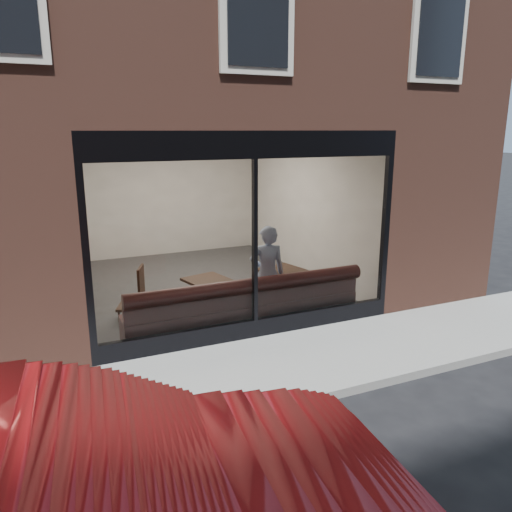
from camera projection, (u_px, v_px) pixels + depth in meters
name	position (u px, v px, depth m)	size (l,w,h in m)	color
ground	(322.00, 398.00, 6.15)	(120.00, 120.00, 0.00)	black
sidewalk_near	(285.00, 364.00, 7.03)	(40.00, 2.00, 0.01)	gray
kerb_near	(324.00, 395.00, 6.09)	(40.00, 0.10, 0.12)	gray
host_building_pier_right	(290.00, 187.00, 14.32)	(2.50, 12.00, 3.20)	brown
host_building_backfill	(138.00, 183.00, 15.49)	(5.00, 6.00, 3.20)	brown
cafe_floor	(199.00, 285.00, 10.57)	(6.00, 6.00, 0.00)	#2D2D30
cafe_ceiling	(194.00, 131.00, 9.79)	(6.00, 6.00, 0.00)	white
cafe_wall_back	(161.00, 194.00, 12.83)	(5.00, 5.00, 0.00)	silver
cafe_wall_left	(67.00, 220.00, 9.20)	(6.00, 6.00, 0.00)	silver
cafe_wall_right	(303.00, 204.00, 11.16)	(6.00, 6.00, 0.00)	silver
storefront_kick	(255.00, 328.00, 7.93)	(5.00, 0.10, 0.30)	black
storefront_header	(255.00, 145.00, 7.23)	(5.00, 0.10, 0.40)	black
storefront_mullion	(255.00, 242.00, 7.58)	(0.06, 0.10, 2.50)	black
storefront_glass	(256.00, 243.00, 7.56)	(4.80, 4.80, 0.00)	white
banquette	(245.00, 315.00, 8.26)	(4.00, 0.55, 0.45)	#361513
person	(267.00, 274.00, 8.49)	(0.61, 0.40, 1.66)	#A4B7DD
cafe_table_left	(207.00, 280.00, 8.44)	(0.66, 0.66, 0.04)	black
cafe_table_right	(283.00, 271.00, 9.01)	(0.69, 0.69, 0.04)	black
cafe_chair_left	(131.00, 306.00, 8.63)	(0.45, 0.45, 0.04)	black
wall_poster	(69.00, 217.00, 9.33)	(0.02, 0.53, 0.71)	white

